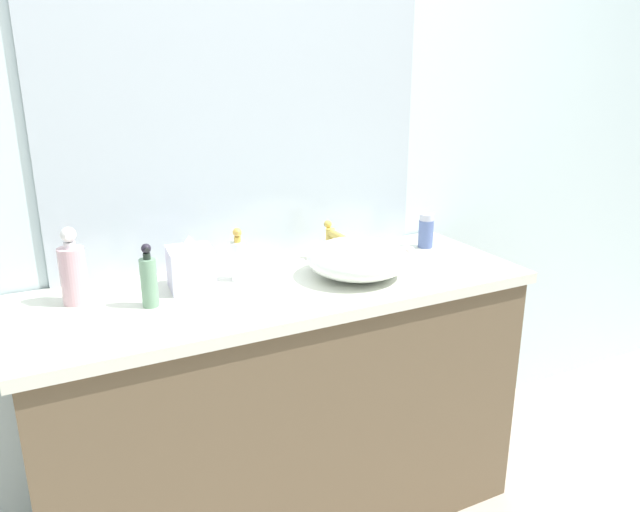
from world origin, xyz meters
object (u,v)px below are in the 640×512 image
object	(u,v)px
perfume_bottle	(73,272)
spray_can	(426,231)
candle_jar	(407,254)
soap_dispenser	(238,258)
lotion_bottle	(149,280)
sink_basin	(358,258)
tissue_box	(191,266)

from	to	relation	value
perfume_bottle	spray_can	world-z (taller)	perfume_bottle
spray_can	candle_jar	distance (m)	0.19
soap_dispenser	lotion_bottle	distance (m)	0.32
perfume_bottle	sink_basin	bearing A→B (deg)	-11.23
lotion_bottle	candle_jar	world-z (taller)	lotion_bottle
tissue_box	sink_basin	bearing A→B (deg)	-14.35
perfume_bottle	spray_can	size ratio (longest dim) A/B	1.77
lotion_bottle	perfume_bottle	distance (m)	0.23
sink_basin	candle_jar	distance (m)	0.26
sink_basin	spray_can	distance (m)	0.43
soap_dispenser	perfume_bottle	xyz separation A→B (m)	(-0.49, 0.03, 0.02)
sink_basin	tissue_box	bearing A→B (deg)	165.65
tissue_box	perfume_bottle	bearing A→B (deg)	173.74
sink_basin	spray_can	world-z (taller)	spray_can
soap_dispenser	perfume_bottle	bearing A→B (deg)	176.59
soap_dispenser	tissue_box	distance (m)	0.16
soap_dispenser	candle_jar	world-z (taller)	soap_dispenser
lotion_bottle	perfume_bottle	world-z (taller)	perfume_bottle
lotion_bottle	candle_jar	size ratio (longest dim) A/B	3.66
lotion_bottle	soap_dispenser	bearing A→B (deg)	17.42
soap_dispenser	tissue_box	size ratio (longest dim) A/B	1.02
lotion_bottle	spray_can	size ratio (longest dim) A/B	1.46
candle_jar	spray_can	bearing A→B (deg)	32.52
lotion_bottle	spray_can	distance (m)	1.07
soap_dispenser	spray_can	size ratio (longest dim) A/B	1.35
sink_basin	spray_can	xyz separation A→B (m)	(0.40, 0.17, 0.00)
lotion_bottle	tissue_box	distance (m)	0.17
lotion_bottle	tissue_box	size ratio (longest dim) A/B	1.10
perfume_bottle	tissue_box	world-z (taller)	perfume_bottle
tissue_box	candle_jar	distance (m)	0.77
soap_dispenser	lotion_bottle	xyz separation A→B (m)	(-0.30, -0.10, 0.01)
sink_basin	perfume_bottle	size ratio (longest dim) A/B	1.47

